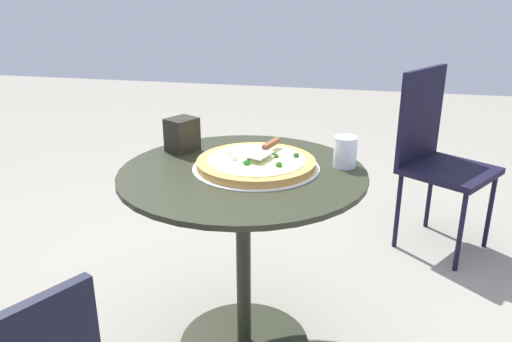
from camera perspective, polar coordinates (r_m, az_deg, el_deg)
name	(u,v)px	position (r m, az deg, el deg)	size (l,w,h in m)	color
patio_table	(243,225)	(1.80, -1.43, -5.98)	(0.83, 0.83, 0.71)	#272A1C
pizza_on_tray	(256,164)	(1.74, 0.00, 0.83)	(0.43, 0.43, 0.05)	silver
pizza_server	(265,149)	(1.77, 0.95, 2.50)	(0.22, 0.11, 0.02)	silver
drinking_cup	(345,152)	(1.77, 9.83, 2.10)	(0.08, 0.08, 0.10)	silver
napkin_dispenser	(182,135)	(1.92, -8.18, 4.01)	(0.10, 0.09, 0.12)	black
patio_chair_far	(436,150)	(2.72, 19.31, 2.22)	(0.54, 0.54, 0.91)	black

